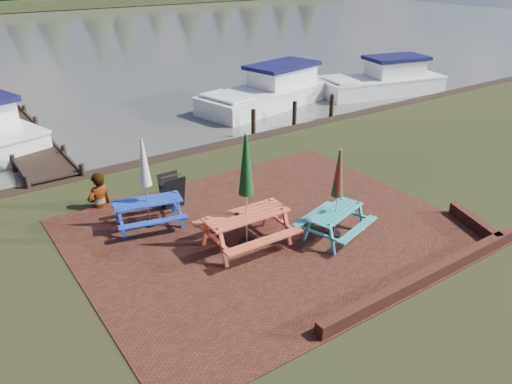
{
  "coord_description": "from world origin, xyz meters",
  "views": [
    {
      "loc": [
        -6.3,
        -7.63,
        6.15
      ],
      "look_at": [
        -0.16,
        1.29,
        1.0
      ],
      "focal_mm": 35.0,
      "sensor_mm": 36.0,
      "label": 1
    }
  ],
  "objects": [
    {
      "name": "chalkboard",
      "position": [
        -1.34,
        3.5,
        0.48
      ],
      "size": [
        0.58,
        0.54,
        0.94
      ],
      "rotation": [
        0.0,
        0.0,
        0.0
      ],
      "color": "black",
      "rests_on": "ground"
    },
    {
      "name": "picnic_table_red",
      "position": [
        -0.79,
        0.76,
        0.96
      ],
      "size": [
        2.02,
        1.81,
        2.74
      ],
      "rotation": [
        0.0,
        0.0,
        -0.03
      ],
      "color": "#D85637",
      "rests_on": "ground"
    },
    {
      "name": "boat_near",
      "position": [
        7.32,
        10.81,
        0.39
      ],
      "size": [
        7.7,
        4.0,
        1.98
      ],
      "rotation": [
        0.0,
        0.0,
        1.78
      ],
      "color": "white",
      "rests_on": "ground"
    },
    {
      "name": "person",
      "position": [
        -2.96,
        4.65,
        0.97
      ],
      "size": [
        0.8,
        0.63,
        1.94
      ],
      "primitive_type": "imported",
      "rotation": [
        0.0,
        0.0,
        3.4
      ],
      "color": "gray",
      "rests_on": "ground"
    },
    {
      "name": "ground",
      "position": [
        0.0,
        0.0,
        0.0
      ],
      "size": [
        120.0,
        120.0,
        0.0
      ],
      "primitive_type": "plane",
      "color": "black",
      "rests_on": "ground"
    },
    {
      "name": "paving",
      "position": [
        0.0,
        1.0,
        0.01
      ],
      "size": [
        9.0,
        7.5,
        0.02
      ],
      "primitive_type": "cube",
      "color": "#3C1A13",
      "rests_on": "ground"
    },
    {
      "name": "picnic_table_blue",
      "position": [
        -2.27,
        2.93,
        0.8
      ],
      "size": [
        1.93,
        1.8,
        2.28
      ],
      "rotation": [
        0.0,
        0.0,
        -0.23
      ],
      "color": "#183DBB",
      "rests_on": "ground"
    },
    {
      "name": "boat_far",
      "position": [
        13.16,
        9.3,
        0.4
      ],
      "size": [
        6.74,
        3.6,
        2.0
      ],
      "rotation": [
        0.0,
        0.0,
        1.35
      ],
      "color": "white",
      "rests_on": "ground"
    },
    {
      "name": "picnic_table_teal",
      "position": [
        1.18,
        -0.09,
        0.78
      ],
      "size": [
        1.95,
        1.83,
        2.23
      ],
      "rotation": [
        0.0,
        0.0,
        0.29
      ],
      "color": "teal",
      "rests_on": "ground"
    },
    {
      "name": "jetty",
      "position": [
        -3.5,
        11.28,
        0.11
      ],
      "size": [
        1.76,
        9.08,
        1.0
      ],
      "color": "black",
      "rests_on": "ground"
    },
    {
      "name": "brick_wall",
      "position": [
        2.15,
        -2.42,
        0.15
      ],
      "size": [
        6.21,
        1.79,
        0.3
      ],
      "color": "#4C1E16",
      "rests_on": "ground"
    }
  ]
}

